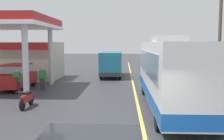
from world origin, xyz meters
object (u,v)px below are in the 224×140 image
at_px(minibus_opposing_lane, 111,62).
at_px(pedestrian_by_shop, 43,77).
at_px(pedestrian_near_pump, 17,80).
at_px(coach_bus_main, 171,74).
at_px(car_at_pump, 16,75).
at_px(motorcycle_parked_forecourt, 27,99).

relative_size(minibus_opposing_lane, pedestrian_by_shop, 3.69).
height_order(pedestrian_near_pump, pedestrian_by_shop, same).
bearing_deg(coach_bus_main, car_at_pump, 154.53).
distance_m(pedestrian_near_pump, pedestrian_by_shop, 1.89).
xyz_separation_m(motorcycle_parked_forecourt, pedestrian_by_shop, (-0.73, 5.03, 0.49)).
height_order(car_at_pump, minibus_opposing_lane, minibus_opposing_lane).
height_order(minibus_opposing_lane, pedestrian_near_pump, minibus_opposing_lane).
bearing_deg(minibus_opposing_lane, motorcycle_parked_forecourt, -105.93).
bearing_deg(pedestrian_near_pump, motorcycle_parked_forecourt, -61.38).
distance_m(car_at_pump, pedestrian_by_shop, 2.04).
height_order(car_at_pump, pedestrian_by_shop, car_at_pump).
bearing_deg(minibus_opposing_lane, pedestrian_by_shop, -119.07).
xyz_separation_m(pedestrian_near_pump, pedestrian_by_shop, (1.23, 1.43, 0.00)).
bearing_deg(coach_bus_main, pedestrian_by_shop, 151.14).
bearing_deg(coach_bus_main, pedestrian_near_pump, 161.96).
xyz_separation_m(car_at_pump, pedestrian_near_pump, (0.78, -1.78, -0.08)).
bearing_deg(pedestrian_by_shop, minibus_opposing_lane, 60.93).
distance_m(coach_bus_main, car_at_pump, 11.26).
relative_size(pedestrian_near_pump, pedestrian_by_shop, 1.00).
xyz_separation_m(coach_bus_main, car_at_pump, (-10.15, 4.83, -0.71)).
bearing_deg(pedestrian_by_shop, motorcycle_parked_forecourt, -81.71).
xyz_separation_m(coach_bus_main, pedestrian_near_pump, (-9.37, 3.05, -0.79)).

